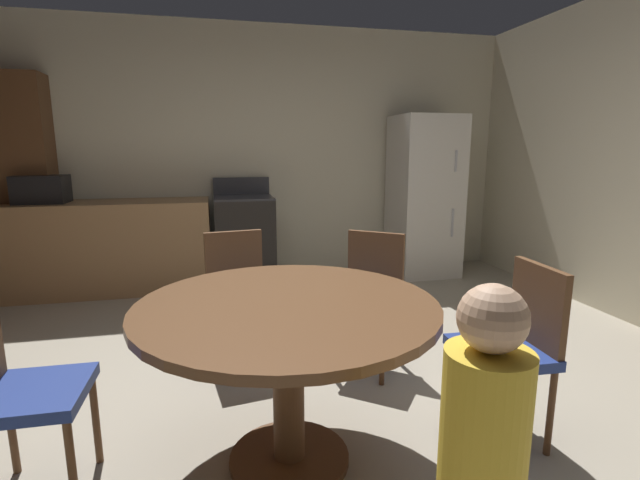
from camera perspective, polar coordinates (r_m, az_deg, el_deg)
The scene contains 13 objects.
ground_plane at distance 2.72m, azimuth 1.50°, elevation -19.85°, with size 14.00×14.00×0.00m, color #A89E89.
wall_back at distance 5.24m, azimuth -6.54°, elevation 10.55°, with size 5.70×0.12×2.70m, color beige.
kitchen_counter at distance 5.01m, azimuth -24.29°, elevation -0.78°, with size 1.90×0.60×0.90m, color #9E754C.
pantry_column at distance 5.30m, azimuth -32.20°, elevation 5.67°, with size 0.44×0.36×2.10m, color brown.
oven_range at distance 4.91m, azimuth -9.30°, elevation 0.06°, with size 0.60×0.60×1.10m.
refrigerator at distance 5.30m, azimuth 12.74°, elevation 5.26°, with size 0.68×0.68×1.76m.
microwave at distance 5.08m, azimuth -31.17°, elevation 5.38°, with size 0.44×0.32×0.26m, color black.
dining_table at distance 2.04m, azimuth -4.01°, elevation -11.71°, with size 1.30×1.30×0.76m.
chair_northeast at distance 3.02m, azimuth 6.12°, elevation -6.26°, with size 0.56×0.56×0.87m.
chair_east at distance 2.44m, azimuth 22.81°, elevation -11.40°, with size 0.42×0.42×0.87m.
chair_west at distance 2.24m, azimuth -33.77°, elevation -14.61°, with size 0.41×0.41×0.87m.
chair_north at distance 3.07m, azimuth -10.08°, elevation -6.05°, with size 0.45×0.45×0.87m.
person_child at distance 1.40m, azimuth 19.23°, elevation -25.74°, with size 0.28×0.28×1.09m.
Camera 1 is at (-0.58, -2.26, 1.40)m, focal length 25.89 mm.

